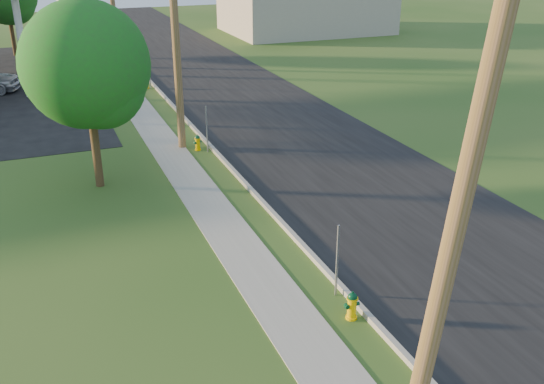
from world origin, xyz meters
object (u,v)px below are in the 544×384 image
Objects in this scene: hydrant_far at (147,83)px; utility_pole_mid at (175,30)px; price_pylon at (62,7)px; hydrant_near at (352,306)px; utility_pole_near at (459,211)px; tree_verge at (89,70)px; hydrant_mid at (198,143)px.

utility_pole_mid is at bearing -93.23° from hydrant_far.
price_pylon is 20.54m from hydrant_near.
utility_pole_near is 18.00m from utility_pole_mid.
price_pylon is 8.75m from tree_verge.
utility_pole_mid reaches higher than hydrant_near.
utility_pole_mid is 14.10× the size of hydrant_mid.
utility_pole_near is at bearing -90.00° from utility_pole_mid.
hydrant_near is at bearing -89.77° from hydrant_far.
hydrant_mid is 11.81m from hydrant_far.
tree_verge is 12.23m from hydrant_near.
hydrant_near is (0.73, -13.86, -4.59)m from utility_pole_mid.
utility_pole_near is 12.61× the size of hydrant_near.
price_pylon is 9.85× the size of hydrant_mid.
tree_verge is at bearing 104.21° from utility_pole_near.
utility_pole_mid reaches higher than utility_pole_near.
tree_verge reaches higher than hydrant_near.
utility_pole_near is 1.38× the size of price_pylon.
price_pylon is 9.11m from hydrant_mid.
hydrant_mid is (-0.21, 13.24, -0.03)m from hydrant_near.
tree_verge is at bearing 112.77° from hydrant_near.
price_pylon is 1.03× the size of tree_verge.
hydrant_far is at bearing 86.77° from utility_pole_mid.
tree_verge is at bearing -139.83° from utility_pole_mid.
hydrant_near is (4.63, -19.36, -5.07)m from price_pylon.
hydrant_far is at bearing 88.76° from utility_pole_near.
hydrant_near is 25.05m from hydrant_far.
hydrant_far is (4.39, 14.36, -3.92)m from tree_verge.
hydrant_far is at bearing 73.02° from tree_verge.
utility_pole_mid is at bearing 93.03° from hydrant_near.
utility_pole_near is 6.11m from hydrant_near.
utility_pole_mid reaches higher than tree_verge.
tree_verge is 6.35m from hydrant_mid.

